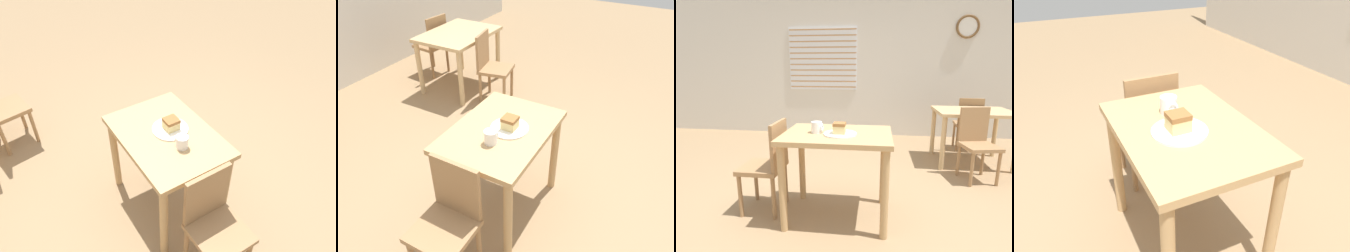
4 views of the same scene
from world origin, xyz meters
The scene contains 6 objects.
ground_plane centered at (0.00, 0.00, 0.00)m, with size 14.00×14.00×0.00m, color #997A56.
dining_table_near centered at (-0.06, 0.12, 0.62)m, with size 0.90×0.65×0.76m.
chair_near_window centered at (-0.69, 0.15, 0.45)m, with size 0.36×0.36×0.84m.
plate centered at (-0.03, 0.07, 0.77)m, with size 0.27×0.27×0.01m.
cake_slice centered at (-0.04, 0.07, 0.82)m, with size 0.10×0.10×0.09m.
coffee_mug centered at (-0.23, 0.11, 0.81)m, with size 0.10×0.09×0.09m.
Camera 1 is at (-1.59, 1.07, 2.34)m, focal length 35.00 mm.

